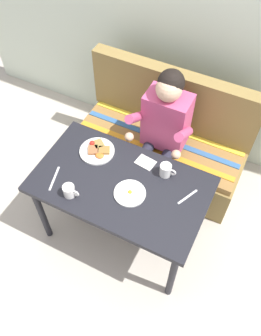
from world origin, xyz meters
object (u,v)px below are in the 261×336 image
couch (162,145)px  napkin (145,162)px  knife (54,178)px  coffee_mug_second (69,191)px  table (121,190)px  fork (188,197)px  person (163,128)px  coffee_mug (166,170)px  plate_breakfast (97,150)px  plate_eggs (130,193)px

couch → napkin: 0.67m
couch → knife: bearing=-114.3°
couch → coffee_mug_second: bearing=-104.4°
table → fork: (0.45, 0.10, 0.08)m
person → coffee_mug: (0.19, -0.39, 0.04)m
coffee_mug → knife: bearing=-150.5°
table → coffee_mug_second: coffee_mug_second is taller
table → coffee_mug: size_ratio=10.17×
plate_breakfast → coffee_mug: (0.52, 0.03, 0.04)m
couch → plate_breakfast: size_ratio=5.68×
table → napkin: size_ratio=9.10×
plate_eggs → napkin: size_ratio=1.63×
table → knife: size_ratio=6.00×
coffee_mug → coffee_mug_second: coffee_mug is taller
fork → plate_breakfast: bearing=-160.2°
knife → plate_breakfast: bearing=51.8°
plate_eggs → napkin: plate_eggs is taller
plate_eggs → coffee_mug: bearing=60.0°
coffee_mug_second → plate_eggs: bearing=27.4°
napkin → knife: size_ratio=0.66×
plate_breakfast → coffee_mug_second: size_ratio=2.15×
person → knife: size_ratio=6.06×
coffee_mug → fork: (0.21, -0.11, -0.05)m
table → plate_breakfast: size_ratio=4.73×
fork → knife: bearing=-137.4°
couch → coffee_mug: 0.76m
coffee_mug_second → couch: bearing=75.6°
fork → table: bearing=-142.3°
coffee_mug_second → plate_breakfast: bearing=93.3°
plate_breakfast → coffee_mug: bearing=3.8°
knife → person: bearing=42.7°
person → knife: (-0.48, -0.76, -0.01)m
knife → coffee_mug: bearing=14.1°
plate_breakfast → napkin: bearing=10.4°
table → couch: size_ratio=0.83×
couch → fork: size_ratio=8.47×
coffee_mug_second → knife: (-0.17, 0.06, -0.04)m
plate_eggs → fork: plate_eggs is taller
table → fork: bearing=12.3°
plate_eggs → knife: bearing=-166.8°
couch → knife: (-0.42, -0.94, 0.40)m
table → person: (0.05, 0.59, 0.09)m
person → fork: 0.63m
coffee_mug_second → napkin: bearing=54.6°
table → coffee_mug: bearing=39.9°
plate_breakfast → person: bearing=51.7°
couch → plate_eggs: bearing=-83.3°
knife → fork: bearing=1.9°
plate_breakfast → plate_eggs: 0.43m
napkin → plate_breakfast: bearing=-169.6°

